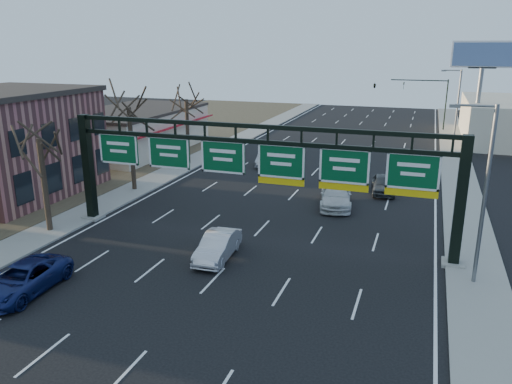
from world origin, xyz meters
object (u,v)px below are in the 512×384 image
at_px(car_silver_sedan, 218,246).
at_px(car_white_wagon, 336,195).
at_px(sign_gantry, 254,167).
at_px(car_blue_suv, 23,279).

xyz_separation_m(car_silver_sedan, car_white_wagon, (4.55, 11.69, 0.07)).
height_order(sign_gantry, car_silver_sedan, sign_gantry).
bearing_deg(car_blue_suv, car_white_wagon, 54.67).
height_order(car_silver_sedan, car_white_wagon, car_white_wagon).
relative_size(car_blue_suv, car_silver_sedan, 1.17).
bearing_deg(car_silver_sedan, car_blue_suv, -140.65).
bearing_deg(car_silver_sedan, car_white_wagon, 64.92).
bearing_deg(sign_gantry, car_blue_suv, -129.13).
distance_m(sign_gantry, car_silver_sedan, 5.25).
relative_size(sign_gantry, car_silver_sedan, 5.55).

